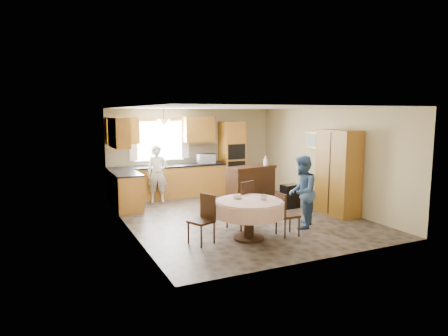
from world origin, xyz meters
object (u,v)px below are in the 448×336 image
sideboard (251,186)px  chair_left (204,216)px  oven_tower (232,157)px  cupboard (338,173)px  chair_back (243,202)px  chair_right (285,212)px  person_dining (302,192)px  dining_table (249,209)px  person_sink (157,174)px

sideboard → chair_left: size_ratio=1.46×
oven_tower → cupboard: bearing=-72.9°
chair_back → chair_right: chair_back is taller
sideboard → person_dining: 2.38m
oven_tower → person_dining: size_ratio=1.40×
person_dining → dining_table: bearing=-35.2°
chair_right → person_sink: (-1.43, 3.98, 0.29)m
dining_table → cupboard: bearing=15.6°
sideboard → chair_back: (-1.24, -1.92, 0.09)m
cupboard → chair_left: bearing=-170.4°
dining_table → chair_right: size_ratio=1.54×
cupboard → person_sink: cupboard is taller
sideboard → chair_right: sideboard is taller
person_dining → chair_back: bearing=-65.7°
oven_tower → sideboard: (-0.25, -1.66, -0.59)m
dining_table → chair_right: (0.73, -0.12, -0.11)m
chair_back → person_dining: bearing=134.9°
person_sink → person_dining: bearing=-46.5°
person_sink → chair_left: bearing=-78.5°
sideboard → dining_table: sideboard is taller
dining_table → oven_tower: bearing=68.0°
chair_right → person_sink: size_ratio=0.56×
chair_right → person_sink: 4.23m
oven_tower → chair_back: bearing=-112.7°
sideboard → chair_left: (-2.32, -2.43, 0.03)m
sideboard → cupboard: bearing=-65.0°
chair_back → person_sink: (-0.92, 3.19, 0.21)m
oven_tower → sideboard: size_ratio=1.61×
dining_table → chair_back: size_ratio=1.31×
sideboard → chair_right: 2.81m
chair_back → chair_right: 0.94m
chair_left → person_dining: person_dining is taller
cupboard → person_sink: bearing=138.5°
chair_left → chair_right: 1.60m
oven_tower → chair_right: bearing=-102.8°
chair_right → oven_tower: bearing=-11.7°
chair_left → chair_right: chair_left is taller
chair_right → chair_back: bearing=33.8°
dining_table → person_sink: (-0.70, 3.86, 0.18)m
oven_tower → person_sink: size_ratio=1.39×
chair_right → person_sink: person_sink is taller
oven_tower → chair_left: 4.86m
chair_left → person_sink: (0.15, 3.70, 0.27)m
chair_right → dining_table: bearing=82.1°
chair_left → chair_back: (1.07, 0.51, 0.06)m
sideboard → person_sink: (-2.16, 1.27, 0.29)m
sideboard → cupboard: (1.32, -1.81, 0.53)m
oven_tower → person_sink: bearing=-170.8°
chair_back → chair_right: bearing=98.6°
person_sink → cupboard: bearing=-27.6°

